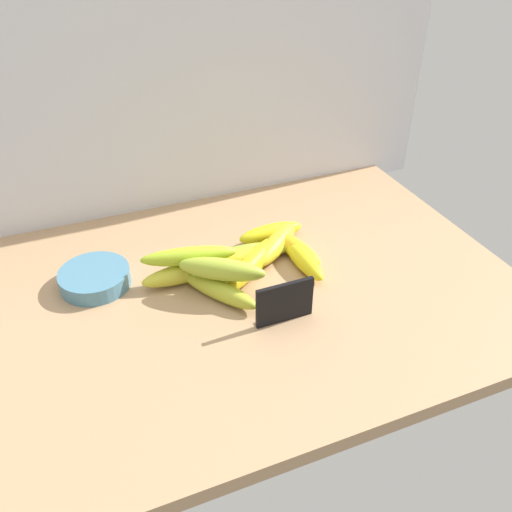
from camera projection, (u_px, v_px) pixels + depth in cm
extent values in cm
cube|color=tan|center=(241.00, 295.00, 107.60)|extent=(110.00, 76.00, 3.00)
cube|color=silver|center=(175.00, 71.00, 117.79)|extent=(130.00, 2.00, 70.00)
cube|color=black|center=(285.00, 302.00, 97.00)|extent=(11.00, 0.80, 8.40)
cube|color=olive|center=(282.00, 316.00, 99.86)|extent=(9.90, 1.20, 0.60)
cylinder|color=teal|center=(95.00, 278.00, 107.01)|extent=(13.92, 13.92, 3.36)
ellipsoid|color=yellow|center=(294.00, 248.00, 115.21)|extent=(8.16, 16.09, 4.00)
ellipsoid|color=yellow|center=(277.00, 243.00, 116.17)|extent=(15.93, 14.87, 4.39)
ellipsoid|color=gold|center=(190.00, 271.00, 108.10)|extent=(19.85, 5.01, 4.22)
ellipsoid|color=yellow|center=(271.00, 233.00, 119.98)|extent=(15.09, 4.33, 4.00)
ellipsoid|color=gold|center=(252.00, 263.00, 110.18)|extent=(18.61, 16.64, 4.36)
ellipsoid|color=#ADB52E|center=(218.00, 290.00, 103.61)|extent=(13.04, 17.35, 3.87)
ellipsoid|color=yellow|center=(233.00, 261.00, 111.06)|extent=(20.11, 6.73, 4.27)
ellipsoid|color=#9CBF32|center=(252.00, 252.00, 114.17)|extent=(18.51, 6.19, 3.68)
ellipsoid|color=yellow|center=(303.00, 259.00, 111.76)|extent=(4.55, 15.34, 3.95)
ellipsoid|color=#A4C326|center=(189.00, 256.00, 105.65)|extent=(19.21, 7.50, 3.65)
ellipsoid|color=#A3B833|center=(222.00, 271.00, 101.73)|extent=(16.55, 12.82, 4.34)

